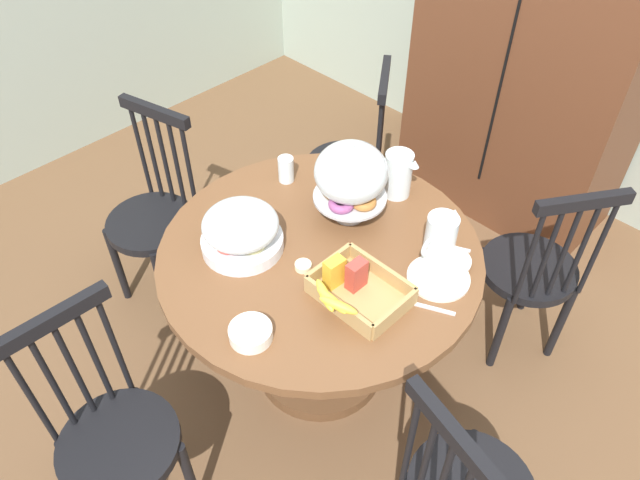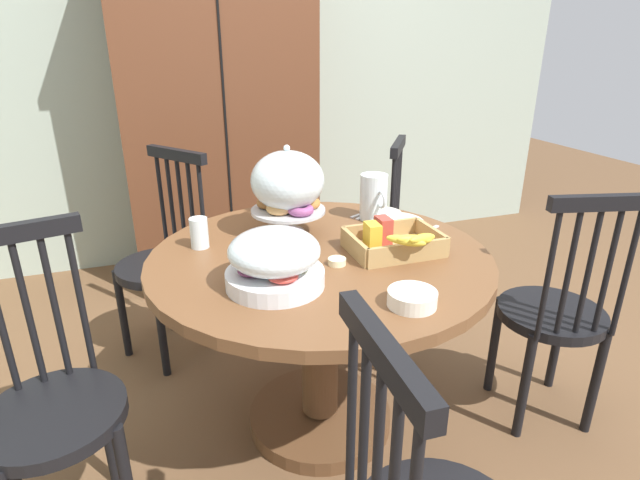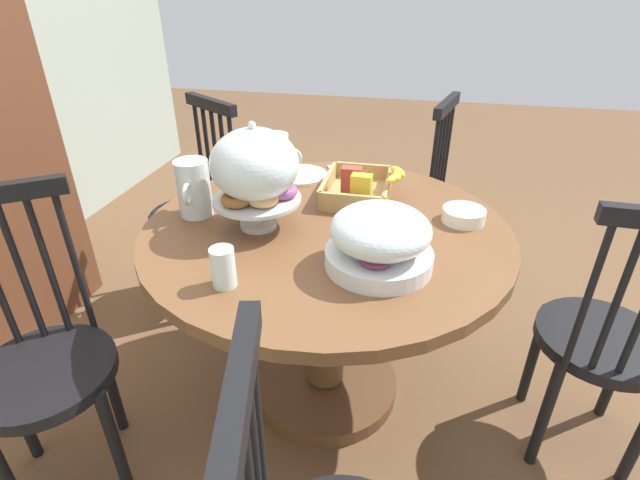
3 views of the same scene
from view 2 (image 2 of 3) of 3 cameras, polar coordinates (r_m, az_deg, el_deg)
ground_plane at (r=2.27m, az=1.98°, el=-17.63°), size 10.00×10.00×0.00m
wall_back at (r=3.52m, az=-9.06°, el=19.28°), size 4.80×0.06×2.60m
wooden_armoire at (r=3.19m, az=-11.37°, el=13.18°), size 1.18×0.60×1.96m
dining_table at (r=1.87m, az=0.00°, el=-7.55°), size 1.19×1.19×0.74m
windsor_chair_near_window at (r=1.71m, az=-27.92°, el=-16.57°), size 0.42×0.42×0.97m
windsor_chair_facing_door at (r=2.15m, az=24.86°, el=-7.80°), size 0.42×0.42×0.97m
windsor_chair_far_side at (r=2.69m, az=5.33°, el=0.16°), size 0.46×0.46×0.97m
windsor_chair_host_seat at (r=2.48m, az=-17.06°, el=-2.71°), size 0.46×0.46×0.97m
pastry_stand_with_dome at (r=1.89m, az=-3.65°, el=6.22°), size 0.28×0.28×0.34m
fruit_platter_covered at (r=1.52m, az=-5.12°, el=-2.25°), size 0.30×0.30×0.18m
orange_juice_pitcher at (r=2.09m, az=6.04°, el=4.60°), size 0.11×0.19×0.19m
milk_pitcher at (r=2.14m, az=-4.26°, el=5.08°), size 0.19×0.11×0.19m
cereal_basket at (r=1.77m, az=8.15°, el=-0.22°), size 0.32×0.30×0.12m
china_plate_large at (r=2.08m, az=8.58°, el=2.03°), size 0.22×0.22×0.01m
china_plate_small at (r=2.14m, az=7.15°, el=3.02°), size 0.15×0.15×0.01m
cereal_bowl at (r=1.45m, az=10.31°, el=-6.46°), size 0.14×0.14×0.04m
drinking_glass at (r=1.85m, az=-13.41°, el=0.78°), size 0.06×0.06×0.11m
butter_dish at (r=1.68m, az=1.92°, el=-2.42°), size 0.06×0.06×0.02m
table_knife at (r=2.16m, az=5.63°, el=2.86°), size 0.16×0.09×0.01m
dinner_fork at (r=2.18m, az=5.02°, el=3.04°), size 0.16×0.09×0.01m
soup_spoon at (r=2.01m, az=11.76°, el=0.96°), size 0.16×0.09×0.01m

